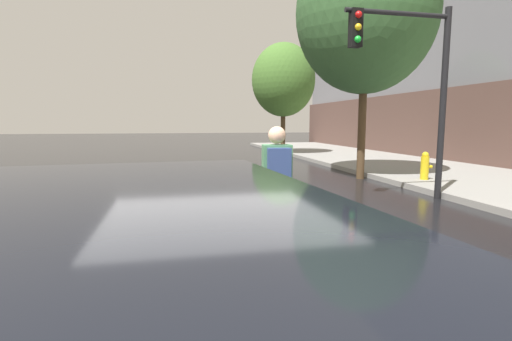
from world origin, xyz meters
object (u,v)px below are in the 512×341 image
(traffic_light_near, at_px, (412,70))
(street_tree_near, at_px, (366,13))
(street_tree_mid, at_px, (283,80))
(cyclist, at_px, (276,192))
(fire_hydrant, at_px, (425,166))

(traffic_light_near, height_order, street_tree_near, street_tree_near)
(street_tree_near, bearing_deg, street_tree_mid, 90.19)
(cyclist, xyz_separation_m, street_tree_near, (4.39, 6.04, 4.11))
(fire_hydrant, bearing_deg, street_tree_near, 129.41)
(traffic_light_near, xyz_separation_m, street_tree_near, (0.63, 3.28, 2.09))
(cyclist, relative_size, street_tree_near, 0.23)
(cyclist, distance_m, street_tree_near, 8.53)
(cyclist, bearing_deg, street_tree_mid, 73.14)
(traffic_light_near, bearing_deg, cyclist, -143.72)
(cyclist, height_order, fire_hydrant, cyclist)
(fire_hydrant, height_order, street_tree_near, street_tree_near)
(street_tree_near, bearing_deg, traffic_light_near, -100.91)
(fire_hydrant, xyz_separation_m, street_tree_near, (-1.19, 1.45, 4.42))
(cyclist, relative_size, traffic_light_near, 0.41)
(cyclist, relative_size, fire_hydrant, 2.19)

